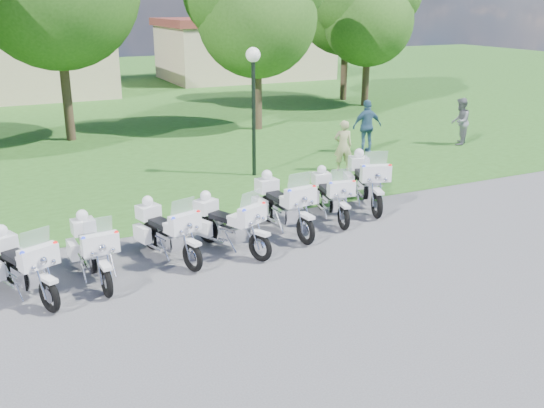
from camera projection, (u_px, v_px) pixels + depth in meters
name	position (u px, v px, depth m)	size (l,w,h in m)	color
ground	(322.00, 259.00, 12.83)	(100.00, 100.00, 0.00)	#4F4F53
grass_lawn	(94.00, 93.00, 35.93)	(100.00, 48.00, 0.01)	#2E581B
motorcycle_0	(22.00, 265.00, 11.04)	(1.25, 2.10, 1.49)	black
motorcycle_1	(93.00, 249.00, 11.75)	(0.80, 2.20, 1.48)	black
motorcycle_2	(166.00, 230.00, 12.69)	(1.13, 2.15, 1.48)	black
motorcycle_3	(228.00, 223.00, 13.10)	(1.28, 2.07, 1.49)	black
motorcycle_4	(283.00, 204.00, 14.21)	(0.89, 2.39, 1.60)	black
motorcycle_5	(330.00, 194.00, 15.10)	(0.93, 2.14, 1.45)	black
motorcycle_6	(366.00, 180.00, 16.00)	(1.29, 2.40, 1.66)	black
lamp_post	(253.00, 79.00, 18.05)	(0.44, 0.44, 3.91)	black
tree_2	(256.00, 5.00, 24.29)	(5.71, 4.87, 7.62)	#38281C
tree_3	(368.00, 12.00, 30.24)	(5.32, 4.54, 7.09)	#38281C
building_east	(245.00, 48.00, 42.33)	(11.44, 7.28, 4.10)	#BDAD88
bystander_a	(343.00, 146.00, 19.23)	(0.59, 0.39, 1.63)	tan
bystander_b	(460.00, 122.00, 22.76)	(0.86, 0.67, 1.77)	slate
bystander_c	(367.00, 126.00, 21.58)	(1.11, 0.46, 1.89)	#315577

